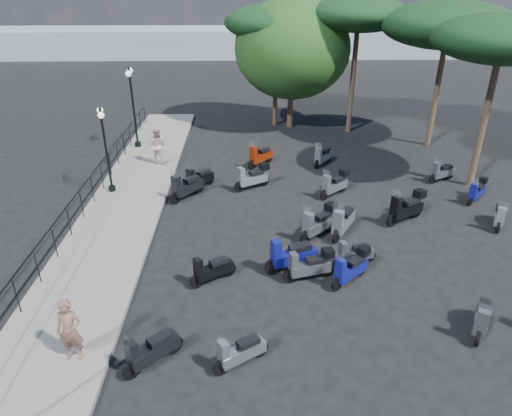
{
  "coord_description": "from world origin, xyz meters",
  "views": [
    {
      "loc": [
        -1.74,
        -11.87,
        8.18
      ],
      "look_at": [
        -1.35,
        1.98,
        1.2
      ],
      "focal_mm": 32.0,
      "sensor_mm": 36.0,
      "label": 1
    }
  ],
  "objects_px": {
    "lamp_post_1": "(105,145)",
    "scooter_4": "(186,187)",
    "scooter_15": "(319,223)",
    "scooter_11": "(260,156)",
    "pine_2": "(277,23)",
    "pedestrian_far": "(157,145)",
    "scooter_9": "(291,256)",
    "scooter_14": "(310,266)",
    "scooter_10": "(252,178)",
    "pine_1": "(448,25)",
    "lamp_post_2": "(133,102)",
    "scooter_22": "(323,156)",
    "broadleaf_tree": "(292,49)",
    "scooter_21": "(406,208)",
    "scooter_28": "(442,172)",
    "woman": "(70,331)",
    "scooter_7": "(240,352)",
    "pine_0": "(359,15)",
    "scooter_2": "(151,351)",
    "scooter_13": "(354,254)",
    "scooter_20": "(343,222)",
    "pine_3": "(503,39)",
    "scooter_5": "(199,179)",
    "scooter_3": "(212,270)",
    "scooter_26": "(499,216)",
    "scooter_8": "(351,268)",
    "scooter_27": "(477,191)",
    "scooter_16": "(335,185)"
  },
  "relations": [
    {
      "from": "lamp_post_2",
      "to": "scooter_11",
      "type": "distance_m",
      "value": 7.26
    },
    {
      "from": "scooter_22",
      "to": "pine_2",
      "type": "xyz_separation_m",
      "value": [
        -1.88,
        7.01,
        5.48
      ]
    },
    {
      "from": "broadleaf_tree",
      "to": "pine_0",
      "type": "bearing_deg",
      "value": -17.56
    },
    {
      "from": "scooter_22",
      "to": "broadleaf_tree",
      "type": "height_order",
      "value": "broadleaf_tree"
    },
    {
      "from": "scooter_16",
      "to": "scooter_27",
      "type": "xyz_separation_m",
      "value": [
        5.7,
        -0.72,
        -0.06
      ]
    },
    {
      "from": "scooter_2",
      "to": "scooter_15",
      "type": "bearing_deg",
      "value": -81.49
    },
    {
      "from": "lamp_post_1",
      "to": "scooter_28",
      "type": "bearing_deg",
      "value": -14.29
    },
    {
      "from": "scooter_9",
      "to": "scooter_27",
      "type": "xyz_separation_m",
      "value": [
        8.03,
        4.71,
        -0.07
      ]
    },
    {
      "from": "scooter_3",
      "to": "scooter_10",
      "type": "distance_m",
      "value": 6.93
    },
    {
      "from": "lamp_post_1",
      "to": "scooter_14",
      "type": "bearing_deg",
      "value": -58.38
    },
    {
      "from": "scooter_10",
      "to": "pine_1",
      "type": "height_order",
      "value": "pine_1"
    },
    {
      "from": "scooter_4",
      "to": "scooter_26",
      "type": "distance_m",
      "value": 12.0
    },
    {
      "from": "woman",
      "to": "scooter_7",
      "type": "relative_size",
      "value": 1.24
    },
    {
      "from": "pedestrian_far",
      "to": "scooter_9",
      "type": "relative_size",
      "value": 1.0
    },
    {
      "from": "scooter_3",
      "to": "scooter_14",
      "type": "xyz_separation_m",
      "value": [
        2.92,
        0.05,
        0.06
      ]
    },
    {
      "from": "scooter_2",
      "to": "scooter_20",
      "type": "height_order",
      "value": "scooter_20"
    },
    {
      "from": "scooter_4",
      "to": "pine_1",
      "type": "height_order",
      "value": "pine_1"
    },
    {
      "from": "lamp_post_1",
      "to": "scooter_4",
      "type": "relative_size",
      "value": 2.37
    },
    {
      "from": "scooter_14",
      "to": "pine_2",
      "type": "relative_size",
      "value": 0.23
    },
    {
      "from": "scooter_9",
      "to": "scooter_20",
      "type": "xyz_separation_m",
      "value": [
        2.03,
        2.15,
        0.0
      ]
    },
    {
      "from": "scooter_5",
      "to": "pine_0",
      "type": "xyz_separation_m",
      "value": [
        8.18,
        8.13,
        5.99
      ]
    },
    {
      "from": "scooter_2",
      "to": "scooter_9",
      "type": "relative_size",
      "value": 0.73
    },
    {
      "from": "scooter_28",
      "to": "pine_3",
      "type": "relative_size",
      "value": 0.2
    },
    {
      "from": "scooter_20",
      "to": "broadleaf_tree",
      "type": "distance_m",
      "value": 13.92
    },
    {
      "from": "lamp_post_2",
      "to": "scooter_4",
      "type": "relative_size",
      "value": 2.74
    },
    {
      "from": "pine_3",
      "to": "scooter_2",
      "type": "bearing_deg",
      "value": -140.05
    },
    {
      "from": "scooter_20",
      "to": "pine_3",
      "type": "distance_m",
      "value": 9.57
    },
    {
      "from": "pedestrian_far",
      "to": "scooter_21",
      "type": "relative_size",
      "value": 1.06
    },
    {
      "from": "scooter_8",
      "to": "broadleaf_tree",
      "type": "bearing_deg",
      "value": -39.65
    },
    {
      "from": "scooter_4",
      "to": "scooter_5",
      "type": "bearing_deg",
      "value": -75.3
    },
    {
      "from": "scooter_28",
      "to": "broadleaf_tree",
      "type": "bearing_deg",
      "value": 7.53
    },
    {
      "from": "scooter_27",
      "to": "scooter_28",
      "type": "relative_size",
      "value": 0.84
    },
    {
      "from": "scooter_20",
      "to": "lamp_post_1",
      "type": "bearing_deg",
      "value": 8.52
    },
    {
      "from": "pedestrian_far",
      "to": "scooter_14",
      "type": "bearing_deg",
      "value": 140.41
    },
    {
      "from": "scooter_9",
      "to": "scooter_10",
      "type": "xyz_separation_m",
      "value": [
        -1.08,
        6.23,
        0.01
      ]
    },
    {
      "from": "scooter_5",
      "to": "scooter_20",
      "type": "height_order",
      "value": "scooter_20"
    },
    {
      "from": "woman",
      "to": "scooter_10",
      "type": "bearing_deg",
      "value": 67.71
    },
    {
      "from": "scooter_11",
      "to": "pine_2",
      "type": "relative_size",
      "value": 0.2
    },
    {
      "from": "scooter_15",
      "to": "lamp_post_1",
      "type": "bearing_deg",
      "value": 21.9
    },
    {
      "from": "scooter_20",
      "to": "pine_1",
      "type": "height_order",
      "value": "pine_1"
    },
    {
      "from": "scooter_2",
      "to": "pine_2",
      "type": "xyz_separation_m",
      "value": [
        4.15,
        19.78,
        5.49
      ]
    },
    {
      "from": "pine_1",
      "to": "pine_3",
      "type": "height_order",
      "value": "pine_1"
    },
    {
      "from": "scooter_21",
      "to": "scooter_28",
      "type": "xyz_separation_m",
      "value": [
        2.86,
        3.74,
        -0.14
      ]
    },
    {
      "from": "lamp_post_2",
      "to": "scooter_28",
      "type": "height_order",
      "value": "lamp_post_2"
    },
    {
      "from": "scooter_14",
      "to": "pine_2",
      "type": "distance_m",
      "value": 17.32
    },
    {
      "from": "scooter_9",
      "to": "scooter_13",
      "type": "distance_m",
      "value": 2.03
    },
    {
      "from": "scooter_10",
      "to": "scooter_15",
      "type": "distance_m",
      "value": 4.75
    },
    {
      "from": "scooter_7",
      "to": "scooter_28",
      "type": "xyz_separation_m",
      "value": [
        9.01,
        10.73,
        0.01
      ]
    },
    {
      "from": "scooter_5",
      "to": "scooter_26",
      "type": "bearing_deg",
      "value": -158.12
    },
    {
      "from": "pedestrian_far",
      "to": "scooter_5",
      "type": "relative_size",
      "value": 1.28
    }
  ]
}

